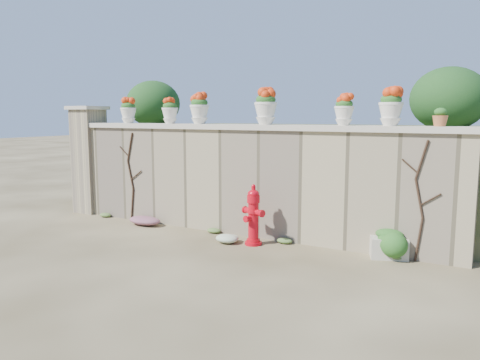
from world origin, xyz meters
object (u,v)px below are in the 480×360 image
Objects in this scene: planter_box at (389,245)px; terracotta_pot at (440,118)px; fire_hydrant at (253,215)px; urn_pot_0 at (128,111)px.

terracotta_pot reaches higher than planter_box.
fire_hydrant is at bearing -167.53° from terracotta_pot.
urn_pot_0 is at bearing 180.00° from terracotta_pot.
planter_box is 1.21× the size of urn_pot_0.
urn_pot_0 is at bearing -171.26° from fire_hydrant.
planter_box is 2.11m from terracotta_pot.
urn_pot_0 is (-5.70, 0.25, 2.15)m from planter_box.
planter_box is at bearing 28.92° from fire_hydrant.
planter_box is (2.26, 0.39, -0.32)m from fire_hydrant.
urn_pot_0 reaches higher than planter_box.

